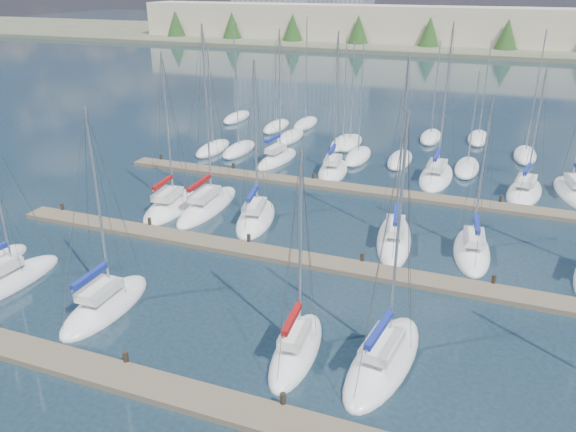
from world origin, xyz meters
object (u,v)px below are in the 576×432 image
(sailboat_h, at_px, (171,206))
(sailboat_b, at_px, (6,283))
(sailboat_n, at_px, (277,159))
(sailboat_j, at_px, (256,218))
(sailboat_l, at_px, (472,251))
(sailboat_k, at_px, (394,239))
(sailboat_e, at_px, (383,360))
(sailboat_c, at_px, (106,305))
(sailboat_o, at_px, (333,170))
(sailboat_p, at_px, (436,176))
(sailboat_i, at_px, (208,206))
(sailboat_q, at_px, (524,192))
(sailboat_d, at_px, (296,350))
(sailboat_r, at_px, (572,192))

(sailboat_h, height_order, sailboat_b, sailboat_h)
(sailboat_n, bearing_deg, sailboat_b, -96.09)
(sailboat_j, bearing_deg, sailboat_b, -137.02)
(sailboat_l, distance_m, sailboat_k, 5.24)
(sailboat_b, xyz_separation_m, sailboat_e, (22.78, 0.78, 0.01))
(sailboat_n, height_order, sailboat_c, sailboat_n)
(sailboat_o, bearing_deg, sailboat_b, -122.10)
(sailboat_l, bearing_deg, sailboat_p, 99.95)
(sailboat_i, distance_m, sailboat_q, 26.83)
(sailboat_n, distance_m, sailboat_d, 31.35)
(sailboat_d, height_order, sailboat_j, sailboat_j)
(sailboat_h, distance_m, sailboat_b, 14.30)
(sailboat_k, height_order, sailboat_j, sailboat_k)
(sailboat_j, bearing_deg, sailboat_h, 170.04)
(sailboat_l, bearing_deg, sailboat_d, -122.93)
(sailboat_c, bearing_deg, sailboat_k, 45.88)
(sailboat_l, relative_size, sailboat_p, 0.78)
(sailboat_l, distance_m, sailboat_b, 29.64)
(sailboat_k, bearing_deg, sailboat_d, -107.10)
(sailboat_o, bearing_deg, sailboat_h, -133.69)
(sailboat_h, distance_m, sailboat_c, 14.69)
(sailboat_o, bearing_deg, sailboat_j, -107.50)
(sailboat_r, bearing_deg, sailboat_h, -163.76)
(sailboat_n, relative_size, sailboat_q, 1.20)
(sailboat_c, bearing_deg, sailboat_l, 36.56)
(sailboat_h, height_order, sailboat_e, sailboat_e)
(sailboat_c, bearing_deg, sailboat_b, 179.28)
(sailboat_r, xyz_separation_m, sailboat_b, (-33.07, -28.93, -0.02))
(sailboat_c, height_order, sailboat_l, sailboat_c)
(sailboat_o, height_order, sailboat_d, sailboat_o)
(sailboat_p, relative_size, sailboat_q, 1.28)
(sailboat_i, xyz_separation_m, sailboat_d, (13.11, -15.14, 0.00))
(sailboat_c, distance_m, sailboat_b, 7.21)
(sailboat_j, xyz_separation_m, sailboat_e, (12.68, -13.48, 0.00))
(sailboat_l, bearing_deg, sailboat_e, -108.93)
(sailboat_n, height_order, sailboat_j, sailboat_n)
(sailboat_l, height_order, sailboat_p, sailboat_p)
(sailboat_j, bearing_deg, sailboat_i, 157.32)
(sailboat_h, distance_m, sailboat_o, 16.35)
(sailboat_j, bearing_deg, sailboat_p, 40.32)
(sailboat_k, relative_size, sailboat_q, 1.19)
(sailboat_b, bearing_deg, sailboat_c, 4.40)
(sailboat_j, relative_size, sailboat_e, 0.98)
(sailboat_h, distance_m, sailboat_k, 17.92)
(sailboat_n, distance_m, sailboat_e, 32.58)
(sailboat_i, relative_size, sailboat_o, 1.09)
(sailboat_l, relative_size, sailboat_j, 0.89)
(sailboat_b, bearing_deg, sailboat_h, 83.07)
(sailboat_k, xyz_separation_m, sailboat_r, (12.41, 14.54, 0.00))
(sailboat_b, distance_m, sailboat_j, 17.47)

